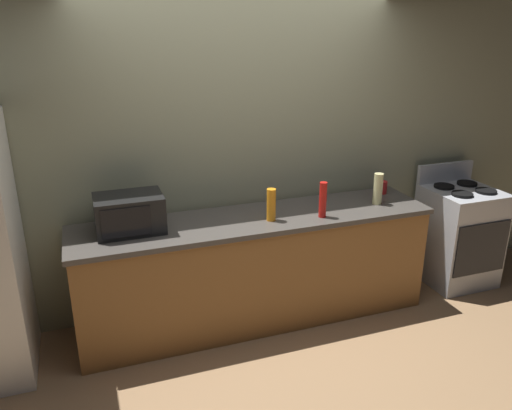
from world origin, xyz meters
name	(u,v)px	position (x,y,z in m)	size (l,w,h in m)	color
ground_plane	(273,344)	(0.00, 0.00, 0.00)	(8.00, 8.00, 0.00)	#93704C
back_wall	(239,149)	(0.00, 0.81, 1.35)	(6.40, 0.10, 2.70)	gray
counter_run	(256,269)	(0.00, 0.40, 0.45)	(2.84, 0.64, 0.90)	brown
stove_range	(458,235)	(2.00, 0.40, 0.46)	(0.60, 0.61, 1.08)	#B7BABF
microwave	(129,213)	(-0.95, 0.45, 1.04)	(0.48, 0.35, 0.27)	black
bottle_vinegar	(378,189)	(1.05, 0.35, 1.03)	(0.08, 0.08, 0.26)	beige
bottle_hot_sauce	(323,200)	(0.49, 0.23, 1.04)	(0.06, 0.06, 0.28)	red
bottle_dish_soap	(271,205)	(0.09, 0.30, 1.03)	(0.07, 0.07, 0.25)	orange
mug_red	(382,187)	(1.24, 0.57, 0.95)	(0.09, 0.09, 0.11)	red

